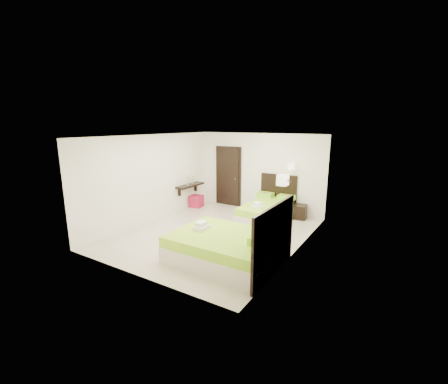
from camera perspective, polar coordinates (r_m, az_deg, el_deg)
The scene contains 7 objects.
floor at distance 8.23m, azimuth -1.71°, elevation -7.81°, with size 5.50×5.50×0.00m, color beige.
bed_single at distance 9.32m, azimuth 8.17°, elevation -3.38°, with size 1.24×2.07×1.71m.
bed_double at distance 6.51m, azimuth 0.86°, elevation -10.43°, with size 2.28×1.94×1.88m.
nightstand at distance 9.67m, azimuth 13.99°, elevation -3.64°, with size 0.49×0.43×0.43m, color black.
ottoman at distance 10.71m, azimuth -5.30°, elevation -1.75°, with size 0.41×0.41×0.41m, color #9F1538.
door at distance 10.78m, azimuth 0.81°, elevation 2.99°, with size 1.02×0.15×2.14m.
console_shelf at distance 10.42m, azimuth -6.49°, elevation 1.26°, with size 0.35×1.20×0.78m.
Camera 1 is at (4.24, -6.42, 2.92)m, focal length 24.00 mm.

